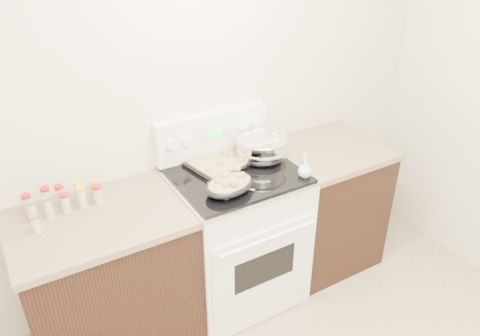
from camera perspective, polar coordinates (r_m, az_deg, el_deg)
room_shell at (r=1.27m, az=18.17°, el=-2.49°), size 4.10×3.60×2.75m
counter_left at (r=2.85m, az=-15.57°, el=-13.19°), size 0.93×0.67×0.92m
counter_right at (r=3.43m, az=10.08°, el=-4.36°), size 0.73×0.67×0.92m
kitchen_range at (r=3.05m, az=-0.53°, el=-7.93°), size 0.78×0.73×1.22m
mixing_bowl at (r=2.92m, az=2.65°, el=2.43°), size 0.34×0.34×0.19m
roasting_pan at (r=2.59m, az=-1.30°, el=-1.97°), size 0.35×0.28×0.11m
baking_sheet at (r=2.89m, az=-1.86°, el=0.87°), size 0.48×0.38×0.06m
wooden_spoon at (r=2.59m, az=-1.47°, el=-3.01°), size 0.20×0.21×0.04m
blue_ladle at (r=2.78m, az=7.91°, el=-0.25°), size 0.19×0.24×0.10m
spice_jars at (r=2.65m, az=-20.86°, el=-3.70°), size 0.40×0.24×0.13m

